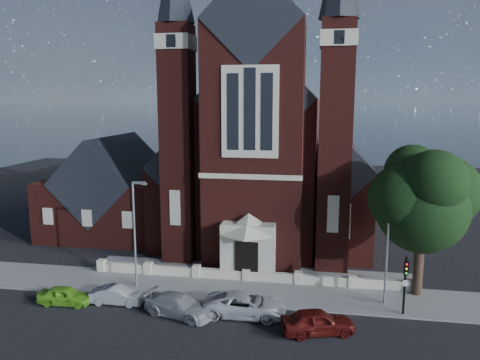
# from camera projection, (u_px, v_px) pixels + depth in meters

# --- Properties ---
(ground) EXTENTS (120.00, 120.00, 0.00)m
(ground) POSITION_uv_depth(u_px,v_px,m) (260.00, 248.00, 44.56)
(ground) COLOR black
(ground) RESTS_ON ground
(pavement_strip) EXTENTS (60.00, 5.00, 0.12)m
(pavement_strip) POSITION_uv_depth(u_px,v_px,m) (242.00, 292.00, 34.36)
(pavement_strip) COLOR slate
(pavement_strip) RESTS_ON ground
(forecourt_paving) EXTENTS (26.00, 3.00, 0.14)m
(forecourt_paving) POSITION_uv_depth(u_px,v_px,m) (250.00, 272.00, 38.25)
(forecourt_paving) COLOR slate
(forecourt_paving) RESTS_ON ground
(forecourt_wall) EXTENTS (24.00, 0.40, 0.90)m
(forecourt_wall) POSITION_uv_depth(u_px,v_px,m) (247.00, 281.00, 36.30)
(forecourt_wall) COLOR beige
(forecourt_wall) RESTS_ON ground
(church) EXTENTS (20.01, 34.90, 29.20)m
(church) POSITION_uv_depth(u_px,v_px,m) (270.00, 153.00, 50.88)
(church) COLOR #4F1B15
(church) RESTS_ON ground
(parish_hall) EXTENTS (12.00, 12.20, 10.24)m
(parish_hall) POSITION_uv_depth(u_px,v_px,m) (114.00, 195.00, 49.47)
(parish_hall) COLOR #4F1B15
(parish_hall) RESTS_ON ground
(street_tree) EXTENTS (6.40, 6.60, 10.70)m
(street_tree) POSITION_uv_depth(u_px,v_px,m) (425.00, 202.00, 32.24)
(street_tree) COLOR black
(street_tree) RESTS_ON ground
(street_lamp_left) EXTENTS (1.16, 0.22, 8.09)m
(street_lamp_left) POSITION_uv_depth(u_px,v_px,m) (135.00, 228.00, 34.42)
(street_lamp_left) COLOR gray
(street_lamp_left) RESTS_ON ground
(street_lamp_right) EXTENTS (1.16, 0.22, 8.09)m
(street_lamp_right) POSITION_uv_depth(u_px,v_px,m) (389.00, 240.00, 31.40)
(street_lamp_right) COLOR gray
(street_lamp_right) RESTS_ON ground
(traffic_signal) EXTENTS (0.28, 0.42, 4.00)m
(traffic_signal) POSITION_uv_depth(u_px,v_px,m) (405.00, 278.00, 30.06)
(traffic_signal) COLOR black
(traffic_signal) RESTS_ON ground
(car_lime_van) EXTENTS (3.76, 1.68, 1.26)m
(car_lime_van) POSITION_uv_depth(u_px,v_px,m) (65.00, 296.00, 32.15)
(car_lime_van) COLOR #6EBF26
(car_lime_van) RESTS_ON ground
(car_silver_a) EXTENTS (3.76, 1.43, 1.22)m
(car_silver_a) POSITION_uv_depth(u_px,v_px,m) (117.00, 295.00, 32.23)
(car_silver_a) COLOR #93969A
(car_silver_a) RESTS_ON ground
(car_silver_b) EXTENTS (5.14, 3.26, 1.39)m
(car_silver_b) POSITION_uv_depth(u_px,v_px,m) (179.00, 306.00, 30.44)
(car_silver_b) COLOR #9CA0A3
(car_silver_b) RESTS_ON ground
(car_white_suv) EXTENTS (5.41, 2.57, 1.49)m
(car_white_suv) POSITION_uv_depth(u_px,v_px,m) (245.00, 305.00, 30.44)
(car_white_suv) COLOR silver
(car_white_suv) RESTS_ON ground
(car_dark_red) EXTENTS (4.79, 3.01, 1.52)m
(car_dark_red) POSITION_uv_depth(u_px,v_px,m) (318.00, 322.00, 28.09)
(car_dark_red) COLOR #51110D
(car_dark_red) RESTS_ON ground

